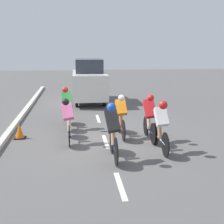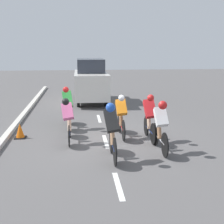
# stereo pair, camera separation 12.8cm
# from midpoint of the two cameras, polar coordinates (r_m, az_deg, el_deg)

# --- Properties ---
(ground_plane) EXTENTS (60.00, 60.00, 0.00)m
(ground_plane) POSITION_cam_midpoint_polar(r_m,az_deg,el_deg) (10.04, -0.89, -5.14)
(ground_plane) COLOR #565454
(lane_stripe_near) EXTENTS (0.12, 1.40, 0.01)m
(lane_stripe_near) POSITION_cam_midpoint_polar(r_m,az_deg,el_deg) (6.91, 1.71, -13.31)
(lane_stripe_near) COLOR white
(lane_stripe_near) RESTS_ON ground
(lane_stripe_mid) EXTENTS (0.12, 1.40, 0.01)m
(lane_stripe_mid) POSITION_cam_midpoint_polar(r_m,az_deg,el_deg) (9.88, -0.80, -5.41)
(lane_stripe_mid) COLOR white
(lane_stripe_mid) RESTS_ON ground
(lane_stripe_far) EXTENTS (0.12, 1.40, 0.01)m
(lane_stripe_far) POSITION_cam_midpoint_polar(r_m,az_deg,el_deg) (12.96, -2.10, -1.20)
(lane_stripe_far) COLOR white
(lane_stripe_far) RESTS_ON ground
(curb) EXTENTS (0.20, 26.33, 0.14)m
(curb) POSITION_cam_midpoint_polar(r_m,az_deg,el_deg) (10.10, -19.27, -5.31)
(curb) COLOR beige
(curb) RESTS_ON ground
(cyclist_red) EXTENTS (0.38, 1.63, 1.52)m
(cyclist_red) POSITION_cam_midpoint_polar(r_m,az_deg,el_deg) (9.88, 7.27, -0.76)
(cyclist_red) COLOR black
(cyclist_red) RESTS_ON ground
(cyclist_green) EXTENTS (0.40, 1.69, 1.56)m
(cyclist_green) POSITION_cam_midpoint_polar(r_m,az_deg,el_deg) (11.41, -7.69, 1.02)
(cyclist_green) COLOR black
(cyclist_green) RESTS_ON ground
(cyclist_white) EXTENTS (0.36, 1.73, 1.52)m
(cyclist_white) POSITION_cam_midpoint_polar(r_m,az_deg,el_deg) (8.85, 9.30, -2.25)
(cyclist_white) COLOR black
(cyclist_white) RESTS_ON ground
(cyclist_pink) EXTENTS (0.40, 1.67, 1.44)m
(cyclist_pink) POSITION_cam_midpoint_polar(r_m,az_deg,el_deg) (9.69, -7.64, -1.24)
(cyclist_pink) COLOR black
(cyclist_pink) RESTS_ON ground
(cyclist_orange) EXTENTS (0.37, 1.68, 1.45)m
(cyclist_orange) POSITION_cam_midpoint_polar(r_m,az_deg,el_deg) (10.18, 2.07, -0.55)
(cyclist_orange) COLOR black
(cyclist_orange) RESTS_ON ground
(cyclist_black) EXTENTS (0.41, 1.68, 1.58)m
(cyclist_black) POSITION_cam_midpoint_polar(r_m,az_deg,el_deg) (8.10, 0.44, -3.22)
(cyclist_black) COLOR black
(cyclist_black) RESTS_ON ground
(support_car) EXTENTS (1.70, 4.07, 2.29)m
(support_car) POSITION_cam_midpoint_polar(r_m,az_deg,el_deg) (16.71, -3.67, 5.70)
(support_car) COLOR black
(support_car) RESTS_ON ground
(traffic_cone) EXTENTS (0.36, 0.36, 0.49)m
(traffic_cone) POSITION_cam_midpoint_polar(r_m,az_deg,el_deg) (10.61, -16.14, -3.35)
(traffic_cone) COLOR black
(traffic_cone) RESTS_ON ground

